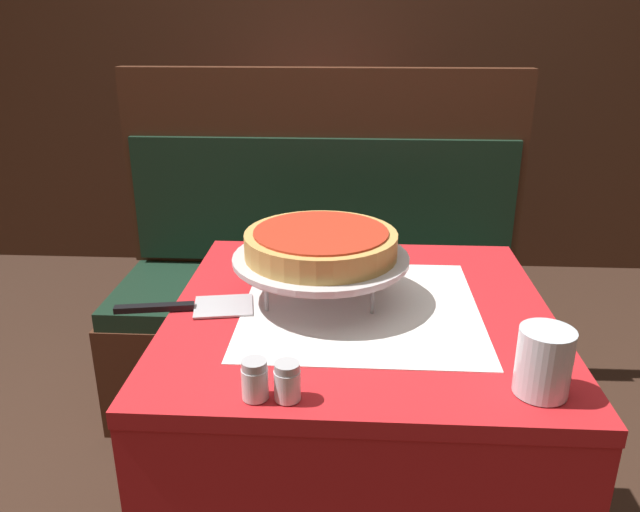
% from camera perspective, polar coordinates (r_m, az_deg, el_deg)
% --- Properties ---
extents(dining_table_front, '(0.75, 0.75, 0.75)m').
position_cam_1_polar(dining_table_front, '(1.30, 3.59, -9.41)').
color(dining_table_front, red).
rests_on(dining_table_front, ground_plane).
extents(dining_table_rear, '(0.62, 0.62, 0.76)m').
position_cam_1_polar(dining_table_rear, '(2.86, -0.16, 7.93)').
color(dining_table_rear, red).
rests_on(dining_table_rear, ground_plane).
extents(booth_bench, '(1.38, 0.52, 1.13)m').
position_cam_1_polar(booth_bench, '(2.17, -0.01, -5.32)').
color(booth_bench, '#4C2819').
rests_on(booth_bench, ground_plane).
extents(back_wall_panel, '(6.00, 0.04, 2.40)m').
position_cam_1_polar(back_wall_panel, '(3.26, 3.80, 19.54)').
color(back_wall_panel, '#4C2D1E').
rests_on(back_wall_panel, ground_plane).
extents(pizza_pan_stand, '(0.35, 0.35, 0.09)m').
position_cam_1_polar(pizza_pan_stand, '(1.24, 0.08, -0.39)').
color(pizza_pan_stand, '#ADADB2').
rests_on(pizza_pan_stand, dining_table_front).
extents(deep_dish_pizza, '(0.30, 0.30, 0.05)m').
position_cam_1_polar(deep_dish_pizza, '(1.23, 0.08, 1.18)').
color(deep_dish_pizza, tan).
rests_on(deep_dish_pizza, pizza_pan_stand).
extents(pizza_server, '(0.27, 0.12, 0.01)m').
position_cam_1_polar(pizza_server, '(1.26, -11.59, -4.57)').
color(pizza_server, '#BCBCC1').
rests_on(pizza_server, dining_table_front).
extents(water_glass_near, '(0.08, 0.08, 0.11)m').
position_cam_1_polar(water_glass_near, '(1.01, 19.79, -9.07)').
color(water_glass_near, silver).
rests_on(water_glass_near, dining_table_front).
extents(salt_shaker, '(0.04, 0.04, 0.06)m').
position_cam_1_polar(salt_shaker, '(0.95, -5.98, -11.17)').
color(salt_shaker, silver).
rests_on(salt_shaker, dining_table_front).
extents(pepper_shaker, '(0.04, 0.04, 0.06)m').
position_cam_1_polar(pepper_shaker, '(0.95, -3.01, -11.37)').
color(pepper_shaker, silver).
rests_on(pepper_shaker, dining_table_front).
extents(condiment_caddy, '(0.12, 0.12, 0.16)m').
position_cam_1_polar(condiment_caddy, '(2.85, 1.64, 11.37)').
color(condiment_caddy, black).
rests_on(condiment_caddy, dining_table_rear).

